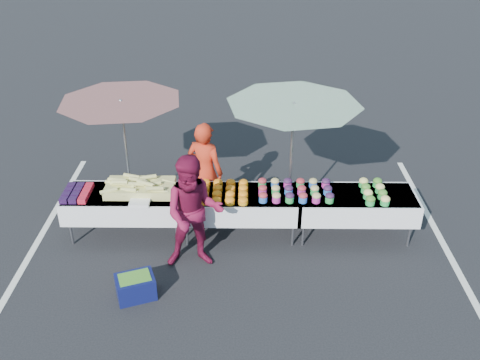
{
  "coord_description": "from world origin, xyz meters",
  "views": [
    {
      "loc": [
        0.08,
        -7.08,
        5.01
      ],
      "look_at": [
        0.0,
        0.0,
        1.0
      ],
      "focal_mm": 40.0,
      "sensor_mm": 36.0,
      "label": 1
    }
  ],
  "objects_px": {
    "customer": "(194,213)",
    "storage_bin": "(136,286)",
    "table_left": "(125,203)",
    "vendor": "(205,171)",
    "table_center": "(240,203)",
    "umbrella_left": "(122,111)",
    "table_right": "(355,204)",
    "umbrella_right": "(293,114)"
  },
  "relations": [
    {
      "from": "customer",
      "to": "storage_bin",
      "type": "bearing_deg",
      "value": -139.95
    },
    {
      "from": "table_left",
      "to": "vendor",
      "type": "distance_m",
      "value": 1.37
    },
    {
      "from": "vendor",
      "to": "table_left",
      "type": "bearing_deg",
      "value": 47.31
    },
    {
      "from": "table_left",
      "to": "vendor",
      "type": "height_order",
      "value": "vendor"
    },
    {
      "from": "table_left",
      "to": "customer",
      "type": "height_order",
      "value": "customer"
    },
    {
      "from": "customer",
      "to": "storage_bin",
      "type": "height_order",
      "value": "customer"
    },
    {
      "from": "table_center",
      "to": "umbrella_left",
      "type": "height_order",
      "value": "umbrella_left"
    },
    {
      "from": "table_left",
      "to": "storage_bin",
      "type": "height_order",
      "value": "table_left"
    },
    {
      "from": "table_left",
      "to": "customer",
      "type": "distance_m",
      "value": 1.41
    },
    {
      "from": "umbrella_left",
      "to": "table_center",
      "type": "bearing_deg",
      "value": -22.12
    },
    {
      "from": "table_right",
      "to": "customer",
      "type": "xyz_separation_m",
      "value": [
        -2.45,
        -0.75,
        0.3
      ]
    },
    {
      "from": "table_center",
      "to": "umbrella_left",
      "type": "distance_m",
      "value": 2.37
    },
    {
      "from": "umbrella_right",
      "to": "table_left",
      "type": "bearing_deg",
      "value": -171.25
    },
    {
      "from": "table_center",
      "to": "customer",
      "type": "xyz_separation_m",
      "value": [
        -0.65,
        -0.75,
        0.3
      ]
    },
    {
      "from": "table_left",
      "to": "umbrella_right",
      "type": "bearing_deg",
      "value": 8.75
    },
    {
      "from": "table_left",
      "to": "umbrella_left",
      "type": "relative_size",
      "value": 0.77
    },
    {
      "from": "vendor",
      "to": "table_right",
      "type": "bearing_deg",
      "value": -169.89
    },
    {
      "from": "customer",
      "to": "umbrella_right",
      "type": "height_order",
      "value": "umbrella_right"
    },
    {
      "from": "umbrella_left",
      "to": "umbrella_right",
      "type": "xyz_separation_m",
      "value": [
        2.68,
        -0.36,
        0.1
      ]
    },
    {
      "from": "storage_bin",
      "to": "table_center",
      "type": "bearing_deg",
      "value": 26.33
    },
    {
      "from": "table_center",
      "to": "customer",
      "type": "relative_size",
      "value": 1.06
    },
    {
      "from": "table_left",
      "to": "umbrella_right",
      "type": "distance_m",
      "value": 2.95
    },
    {
      "from": "umbrella_left",
      "to": "umbrella_right",
      "type": "bearing_deg",
      "value": -7.73
    },
    {
      "from": "table_left",
      "to": "storage_bin",
      "type": "bearing_deg",
      "value": -75.21
    },
    {
      "from": "vendor",
      "to": "umbrella_left",
      "type": "distance_m",
      "value": 1.64
    },
    {
      "from": "umbrella_right",
      "to": "table_center",
      "type": "bearing_deg",
      "value": -153.43
    },
    {
      "from": "table_right",
      "to": "umbrella_right",
      "type": "xyz_separation_m",
      "value": [
        -1.0,
        0.4,
        1.33
      ]
    },
    {
      "from": "umbrella_right",
      "to": "umbrella_left",
      "type": "bearing_deg",
      "value": 172.27
    },
    {
      "from": "table_left",
      "to": "umbrella_left",
      "type": "bearing_deg",
      "value": 95.83
    },
    {
      "from": "storage_bin",
      "to": "umbrella_right",
      "type": "bearing_deg",
      "value": 20.26
    },
    {
      "from": "table_center",
      "to": "storage_bin",
      "type": "relative_size",
      "value": 3.06
    },
    {
      "from": "vendor",
      "to": "umbrella_right",
      "type": "height_order",
      "value": "umbrella_right"
    },
    {
      "from": "umbrella_right",
      "to": "storage_bin",
      "type": "relative_size",
      "value": 4.01
    },
    {
      "from": "table_right",
      "to": "vendor",
      "type": "height_order",
      "value": "vendor"
    },
    {
      "from": "table_center",
      "to": "table_right",
      "type": "bearing_deg",
      "value": 0.0
    },
    {
      "from": "table_right",
      "to": "customer",
      "type": "relative_size",
      "value": 1.06
    },
    {
      "from": "table_left",
      "to": "table_center",
      "type": "height_order",
      "value": "same"
    },
    {
      "from": "table_right",
      "to": "umbrella_left",
      "type": "distance_m",
      "value": 3.95
    },
    {
      "from": "table_center",
      "to": "customer",
      "type": "distance_m",
      "value": 1.03
    },
    {
      "from": "vendor",
      "to": "umbrella_right",
      "type": "xyz_separation_m",
      "value": [
        1.37,
        -0.15,
        1.07
      ]
    },
    {
      "from": "table_right",
      "to": "storage_bin",
      "type": "bearing_deg",
      "value": -155.07
    },
    {
      "from": "customer",
      "to": "umbrella_left",
      "type": "height_order",
      "value": "umbrella_left"
    }
  ]
}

